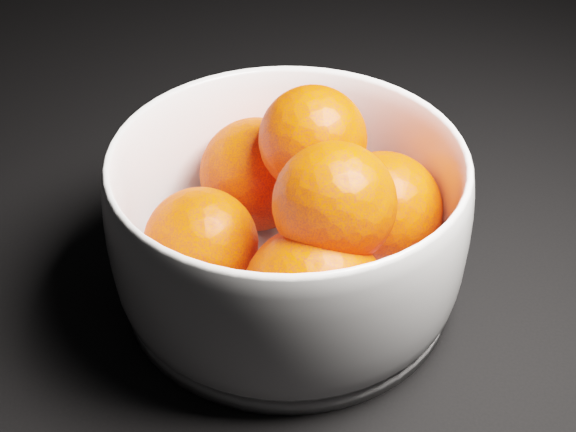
# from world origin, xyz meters

# --- Properties ---
(bowl) EXTENTS (0.25, 0.25, 0.12)m
(bowl) POSITION_xyz_m (-0.02, 0.25, 0.06)
(bowl) COLOR silver
(bowl) RESTS_ON ground
(orange_pile) EXTENTS (0.20, 0.21, 0.13)m
(orange_pile) POSITION_xyz_m (-0.01, 0.25, 0.07)
(orange_pile) COLOR #F02C00
(orange_pile) RESTS_ON bowl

